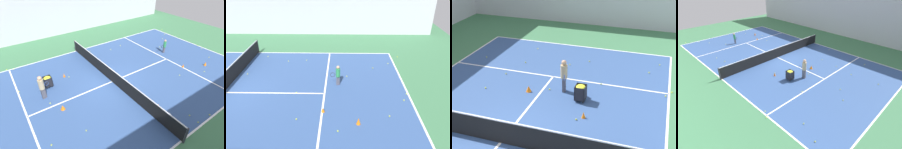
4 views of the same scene
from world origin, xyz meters
TOP-DOWN VIEW (x-y plane):
  - line_baseline_near at (0.00, -10.30)m, footprint 11.57×0.10m
  - line_sideline_right at (5.79, 0.00)m, footprint 0.10×20.60m
  - line_service_near at (0.00, -5.67)m, footprint 11.57×0.10m
  - player_near_baseline at (0.98, -6.39)m, footprint 0.26×0.58m
  - training_cone_3 at (-2.48, -7.39)m, footprint 0.20×0.20m
  - training_cone_4 at (-1.63, -5.71)m, footprint 0.17×0.17m
  - tennis_ball_0 at (-2.99, -6.47)m, footprint 0.07×0.07m
  - tennis_ball_4 at (-2.23, -4.52)m, footprint 0.07×0.07m
  - tennis_ball_10 at (4.99, -1.00)m, footprint 0.07×0.07m
  - tennis_ball_12 at (-0.61, -9.91)m, footprint 0.07×0.07m
  - tennis_ball_14 at (4.35, -4.04)m, footprint 0.07×0.07m
  - tennis_ball_15 at (3.89, -9.89)m, footprint 0.07×0.07m
  - tennis_ball_18 at (1.94, -6.94)m, footprint 0.07×0.07m
  - tennis_ball_21 at (4.16, -2.75)m, footprint 0.07×0.07m
  - tennis_ball_22 at (2.15, -0.53)m, footprint 0.07×0.07m
  - tennis_ball_23 at (5.08, -10.81)m, footprint 0.07×0.07m
  - tennis_ball_25 at (-1.94, -8.90)m, footprint 0.07×0.07m
  - tennis_ball_26 at (3.16, -8.72)m, footprint 0.07×0.07m
  - tennis_ball_29 at (0.02, -4.09)m, footprint 0.07×0.07m
  - tennis_ball_30 at (0.00, -10.20)m, footprint 0.07×0.07m

SIDE VIEW (x-z plane):
  - line_baseline_near at x=0.00m, z-range 0.00..0.01m
  - line_sideline_right at x=5.79m, z-range 0.00..0.01m
  - line_service_near at x=0.00m, z-range 0.00..0.01m
  - tennis_ball_0 at x=-2.99m, z-range 0.00..0.07m
  - tennis_ball_4 at x=-2.23m, z-range 0.00..0.07m
  - tennis_ball_10 at x=4.99m, z-range 0.00..0.07m
  - tennis_ball_12 at x=-0.61m, z-range 0.00..0.07m
  - tennis_ball_14 at x=4.35m, z-range 0.00..0.07m
  - tennis_ball_15 at x=3.89m, z-range 0.00..0.07m
  - tennis_ball_18 at x=1.94m, z-range 0.00..0.07m
  - tennis_ball_21 at x=4.16m, z-range 0.00..0.07m
  - tennis_ball_22 at x=2.15m, z-range 0.00..0.07m
  - tennis_ball_23 at x=5.08m, z-range 0.00..0.07m
  - tennis_ball_25 at x=-1.94m, z-range 0.00..0.07m
  - tennis_ball_26 at x=3.16m, z-range 0.00..0.07m
  - tennis_ball_29 at x=0.02m, z-range 0.00..0.07m
  - tennis_ball_30 at x=0.00m, z-range 0.00..0.07m
  - training_cone_4 at x=-1.63m, z-range 0.00..0.26m
  - training_cone_3 at x=-2.48m, z-range 0.00..0.33m
  - player_near_baseline at x=0.98m, z-range 0.09..1.33m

